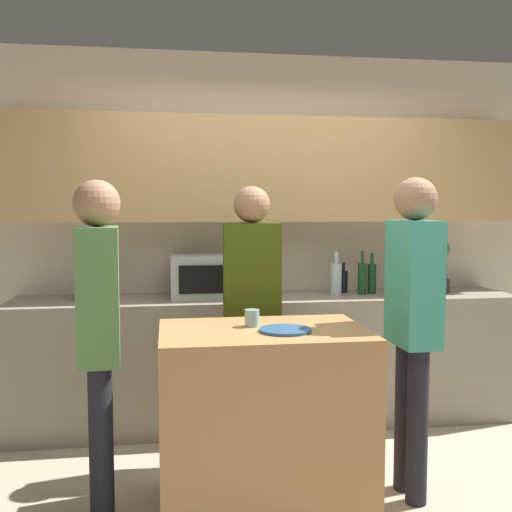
# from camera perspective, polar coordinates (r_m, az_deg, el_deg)

# --- Properties ---
(back_wall) EXTENTS (6.40, 0.40, 2.70)m
(back_wall) POSITION_cam_1_polar(r_m,az_deg,el_deg) (4.53, 0.63, 4.44)
(back_wall) COLOR beige
(back_wall) RESTS_ON ground_plane
(back_counter) EXTENTS (3.60, 0.62, 0.92)m
(back_counter) POSITION_cam_1_polar(r_m,az_deg,el_deg) (4.39, 1.18, -9.78)
(back_counter) COLOR gray
(back_counter) RESTS_ON ground_plane
(kitchen_island) EXTENTS (1.04, 0.70, 0.94)m
(kitchen_island) POSITION_cam_1_polar(r_m,az_deg,el_deg) (3.17, 0.69, -15.29)
(kitchen_island) COLOR #B27F4C
(kitchen_island) RESTS_ON ground_plane
(microwave) EXTENTS (0.52, 0.39, 0.30)m
(microwave) POSITION_cam_1_polar(r_m,az_deg,el_deg) (4.27, -4.65, -1.93)
(microwave) COLOR #B7BABC
(microwave) RESTS_ON back_counter
(toaster) EXTENTS (0.26, 0.16, 0.18)m
(toaster) POSITION_cam_1_polar(r_m,az_deg,el_deg) (4.29, -14.99, -2.83)
(toaster) COLOR silver
(toaster) RESTS_ON back_counter
(potted_plant) EXTENTS (0.14, 0.14, 0.40)m
(potted_plant) POSITION_cam_1_polar(r_m,az_deg,el_deg) (4.72, 17.17, -0.91)
(potted_plant) COLOR #333D4C
(potted_plant) RESTS_ON back_counter
(bottle_0) EXTENTS (0.08, 0.08, 0.32)m
(bottle_0) POSITION_cam_1_polar(r_m,az_deg,el_deg) (4.38, 7.62, -2.13)
(bottle_0) COLOR silver
(bottle_0) RESTS_ON back_counter
(bottle_1) EXTENTS (0.06, 0.06, 0.23)m
(bottle_1) POSITION_cam_1_polar(r_m,az_deg,el_deg) (4.54, 8.33, -2.37)
(bottle_1) COLOR black
(bottle_1) RESTS_ON back_counter
(bottle_2) EXTENTS (0.06, 0.06, 0.32)m
(bottle_2) POSITION_cam_1_polar(r_m,az_deg,el_deg) (4.46, 10.08, -2.06)
(bottle_2) COLOR #194723
(bottle_2) RESTS_ON back_counter
(bottle_3) EXTENTS (0.06, 0.06, 0.31)m
(bottle_3) POSITION_cam_1_polar(r_m,az_deg,el_deg) (4.52, 10.97, -2.06)
(bottle_3) COLOR #194723
(bottle_3) RESTS_ON back_counter
(bottle_4) EXTENTS (0.09, 0.09, 0.22)m
(bottle_4) POSITION_cam_1_polar(r_m,az_deg,el_deg) (4.45, 12.80, -2.60)
(bottle_4) COLOR maroon
(bottle_4) RESTS_ON back_counter
(bottle_5) EXTENTS (0.07, 0.07, 0.27)m
(bottle_5) POSITION_cam_1_polar(r_m,az_deg,el_deg) (4.59, 13.55, -2.19)
(bottle_5) COLOR silver
(bottle_5) RESTS_ON back_counter
(bottle_6) EXTENTS (0.08, 0.08, 0.29)m
(bottle_6) POSITION_cam_1_polar(r_m,az_deg,el_deg) (4.62, 14.48, -2.03)
(bottle_6) COLOR maroon
(bottle_6) RESTS_ON back_counter
(plate_on_island) EXTENTS (0.26, 0.26, 0.01)m
(plate_on_island) POSITION_cam_1_polar(r_m,az_deg,el_deg) (2.98, 2.81, -7.06)
(plate_on_island) COLOR #2D5684
(plate_on_island) RESTS_ON kitchen_island
(cup_0) EXTENTS (0.08, 0.08, 0.09)m
(cup_0) POSITION_cam_1_polar(r_m,az_deg,el_deg) (3.10, -0.39, -5.93)
(cup_0) COLOR #8DBBB3
(cup_0) RESTS_ON kitchen_island
(person_left) EXTENTS (0.22, 0.35, 1.68)m
(person_left) POSITION_cam_1_polar(r_m,az_deg,el_deg) (2.96, -14.72, -6.18)
(person_left) COLOR black
(person_left) RESTS_ON ground_plane
(person_center) EXTENTS (0.22, 0.34, 1.71)m
(person_center) POSITION_cam_1_polar(r_m,az_deg,el_deg) (3.26, 14.75, -4.86)
(person_center) COLOR black
(person_center) RESTS_ON ground_plane
(person_right) EXTENTS (0.35, 0.22, 1.68)m
(person_right) POSITION_cam_1_polar(r_m,az_deg,el_deg) (3.63, -0.40, -4.06)
(person_right) COLOR black
(person_right) RESTS_ON ground_plane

